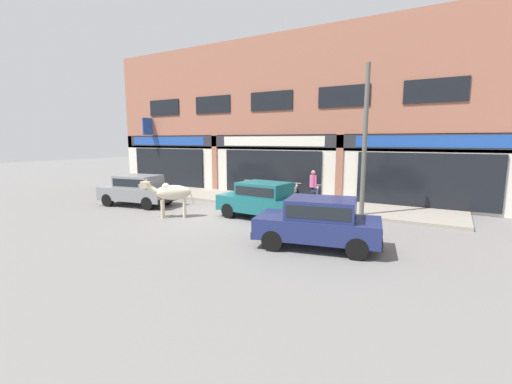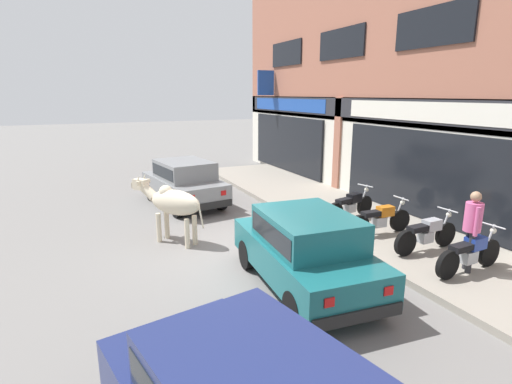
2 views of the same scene
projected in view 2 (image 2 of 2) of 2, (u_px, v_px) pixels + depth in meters
The scene contains 11 objects.
ground_plane at pixel (239, 249), 9.28m from camera, with size 90.00×90.00×0.00m, color slate.
sidewalk at pixel (370, 225), 10.78m from camera, with size 19.00×3.21×0.14m, color gray.
shop_building at pixel (436, 71), 10.56m from camera, with size 23.00×1.40×8.64m.
cow at pixel (172, 202), 9.48m from camera, with size 1.83×1.48×1.61m.
car_0 at pixel (184, 181), 12.76m from camera, with size 3.77×2.12×1.46m.
car_2 at pixel (305, 247), 7.24m from camera, with size 3.70×1.86×1.46m.
motorcycle_0 at pixel (351, 205), 11.01m from camera, with size 0.65×1.78×0.88m.
motorcycle_1 at pixel (380, 219), 9.79m from camera, with size 0.52×1.81×0.88m.
motorcycle_2 at pixel (427, 234), 8.76m from camera, with size 0.52×1.81×0.88m.
motorcycle_3 at pixel (470, 253), 7.69m from camera, with size 0.52×1.81×0.88m.
pedestrian at pixel (473, 223), 7.61m from camera, with size 0.42×0.32×1.60m.
Camera 2 is at (8.08, -3.21, 3.52)m, focal length 28.00 mm.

